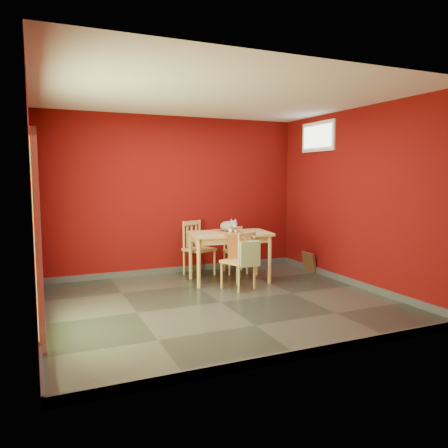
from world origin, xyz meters
name	(u,v)px	position (x,y,z in m)	size (l,w,h in m)	color
ground	(220,302)	(0.00, 0.00, 0.00)	(4.50, 4.50, 0.00)	#2D342D
room_shell	(220,299)	(0.00, 0.00, 0.05)	(4.50, 4.50, 4.50)	#610A0A
doorway	(36,231)	(-2.23, -0.40, 1.12)	(0.06, 1.01, 2.13)	#B7D838
window	(318,137)	(2.23, 1.00, 2.35)	(0.05, 0.90, 0.50)	white
outlet_plate	(257,249)	(1.60, 1.99, 0.30)	(0.08, 0.01, 0.12)	silver
dining_table	(229,238)	(0.60, 1.04, 0.70)	(1.36, 0.91, 0.79)	tan
table_runner	(233,237)	(0.60, 0.91, 0.73)	(0.47, 0.82, 0.39)	#A75D2B
chair_far_left	(197,247)	(0.30, 1.69, 0.47)	(0.57, 0.57, 0.92)	tan
chair_far_right	(235,249)	(0.96, 1.60, 0.41)	(0.42, 0.42, 0.80)	tan
chair_near	(240,260)	(0.54, 0.52, 0.44)	(0.53, 0.53, 0.87)	tan
tote_bag	(249,254)	(0.59, 0.32, 0.57)	(0.31, 0.19, 0.44)	#92AA6C
cat	(228,224)	(0.62, 1.12, 0.91)	(0.25, 0.47, 0.23)	slate
picture_frame	(309,262)	(2.19, 1.12, 0.17)	(0.12, 0.34, 0.34)	brown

